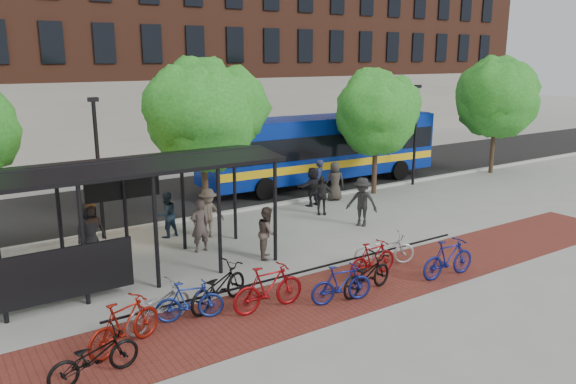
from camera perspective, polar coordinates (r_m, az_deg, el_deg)
ground at (r=21.59m, az=2.79°, el=-3.94°), size 160.00×160.00×0.00m
asphalt_street at (r=28.18m, az=-6.95°, el=0.16°), size 160.00×8.00×0.01m
curb at (r=24.76m, az=-2.73°, el=-1.49°), size 160.00×0.25×0.12m
brick_strip at (r=16.76m, az=7.55°, el=-9.32°), size 24.00×3.00×0.01m
bike_rack_rail at (r=16.65m, az=2.06°, el=-9.38°), size 12.00×0.05×0.95m
building_brick at (r=48.13m, az=-6.42°, el=17.67°), size 55.00×14.00×20.00m
bus_shelter at (r=16.92m, az=-18.76°, el=0.94°), size 10.60×3.07×3.60m
tree_b at (r=22.06m, az=-8.51°, el=8.14°), size 5.15×4.20×6.47m
tree_c at (r=27.18m, az=9.06°, el=8.26°), size 4.66×3.80×5.92m
tree_d at (r=33.91m, az=20.50°, el=9.31°), size 5.39×4.40×6.55m
lamp_post_left at (r=21.12m, az=-18.72°, el=2.64°), size 0.35×0.20×5.12m
lamp_post_right at (r=29.54m, az=12.82°, el=5.95°), size 0.35×0.20×5.12m
bus at (r=29.14m, az=3.43°, el=4.72°), size 13.13×3.49×3.52m
bike_0 at (r=12.62m, az=-19.13°, el=-15.52°), size 2.01×0.94×1.02m
bike_1 at (r=13.52m, az=-16.26°, el=-12.77°), size 2.10×1.32×1.22m
bike_2 at (r=14.43m, az=-13.02°, el=-11.19°), size 2.14×1.36×1.06m
bike_3 at (r=14.55m, az=-9.96°, el=-10.86°), size 1.80×0.97×1.04m
bike_4 at (r=15.19m, az=-7.09°, el=-9.49°), size 2.27×1.53×1.13m
bike_5 at (r=14.85m, az=-2.00°, el=-9.70°), size 2.09×0.63×1.25m
bike_7 at (r=15.36m, az=5.46°, el=-9.28°), size 1.86×0.88×1.08m
bike_8 at (r=16.07m, az=8.00°, el=-8.33°), size 2.12×1.08×1.06m
bike_9 at (r=17.25m, az=8.59°, el=-6.74°), size 1.84×0.57×1.10m
bike_10 at (r=18.24m, az=9.75°, el=-5.72°), size 2.10×1.45×1.05m
bike_11 at (r=17.63m, az=15.97°, el=-6.50°), size 2.02×0.71×1.19m
pedestrian_0 at (r=19.46m, az=-19.45°, el=-3.69°), size 1.03×0.75×1.95m
pedestrian_1 at (r=19.27m, az=-8.95°, el=-3.39°), size 0.68×0.46×1.85m
pedestrian_2 at (r=21.05m, az=-12.24°, el=-2.26°), size 0.96×0.82×1.71m
pedestrian_3 at (r=20.73m, az=-8.11°, el=-2.15°), size 1.22×0.73×1.84m
pedestrian_4 at (r=23.60m, az=3.41°, el=-0.33°), size 1.04×0.83×1.66m
pedestrian_5 at (r=24.97m, az=2.52°, el=0.56°), size 1.69×0.84×1.74m
pedestrian_6 at (r=25.99m, az=4.78°, el=1.11°), size 1.05×0.90×1.81m
pedestrian_7 at (r=26.02m, az=3.11°, el=1.25°), size 0.81×0.68×1.89m
pedestrian_8 at (r=18.49m, az=-2.08°, el=-4.13°), size 1.02×1.07×1.74m
pedestrian_9 at (r=22.10m, az=7.52°, el=-1.01°), size 1.27×1.44×1.94m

